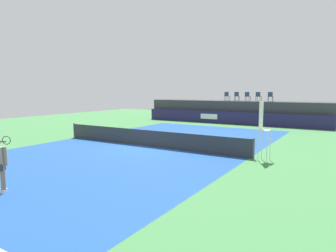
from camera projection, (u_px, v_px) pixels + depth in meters
name	position (u px, v px, depth m)	size (l,w,h in m)	color
ground_plane	(173.00, 139.00, 20.05)	(48.00, 48.00, 0.00)	#3D7A42
court_inner	(147.00, 146.00, 17.52)	(12.00, 22.00, 0.00)	#1C478C
sponsor_wall	(229.00, 118.00, 28.86)	(18.00, 0.22, 1.20)	#231E4C
spectator_platform	(235.00, 112.00, 30.32)	(18.00, 2.80, 2.20)	#38383D
spectator_chair_far_left	(227.00, 96.00, 30.57)	(0.46, 0.46, 0.89)	#2D3D56
spectator_chair_left	(237.00, 96.00, 30.06)	(0.47, 0.47, 0.89)	#2D3D56
spectator_chair_center	(248.00, 96.00, 29.14)	(0.46, 0.46, 0.89)	#2D3D56
spectator_chair_right	(258.00, 96.00, 28.65)	(0.46, 0.46, 0.89)	#2D3D56
spectator_chair_far_right	(270.00, 96.00, 28.18)	(0.46, 0.46, 0.89)	#2D3D56
umpire_chair	(263.00, 126.00, 13.91)	(0.50, 0.50, 2.76)	white
tennis_net	(147.00, 138.00, 17.46)	(12.40, 0.02, 0.95)	#2D2D2D
net_post_near	(74.00, 130.00, 20.69)	(0.10, 0.10, 1.00)	#4C4C51
net_post_far	(254.00, 149.00, 14.23)	(0.10, 0.10, 1.00)	#4C4C51
tennis_ball	(271.00, 131.00, 23.90)	(0.07, 0.07, 0.07)	#D8EA33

